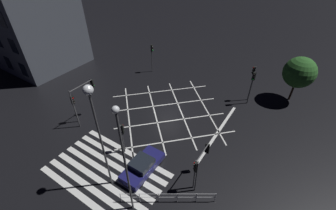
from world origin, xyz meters
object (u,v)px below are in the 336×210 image
at_px(traffic_light_sw_cross, 84,94).
at_px(traffic_light_nw_main, 152,53).
at_px(waiting_car, 143,166).
at_px(traffic_light_sw_main, 74,104).
at_px(street_lamp_east, 124,155).
at_px(traffic_light_ne_main, 253,77).
at_px(street_tree_near, 299,72).
at_px(traffic_light_median_south, 123,133).
at_px(traffic_light_ne_cross, 252,82).
at_px(street_lamp_west, 95,115).
at_px(traffic_light_se_cross, 203,157).
at_px(traffic_light_se_main, 196,171).

distance_m(traffic_light_sw_cross, traffic_light_nw_main, 12.53).
distance_m(traffic_light_nw_main, waiting_car, 17.80).
distance_m(traffic_light_sw_main, street_lamp_east, 12.46).
height_order(traffic_light_ne_main, street_tree_near, street_tree_near).
xyz_separation_m(traffic_light_nw_main, traffic_light_median_south, (6.95, -13.90, -0.66)).
relative_size(traffic_light_median_south, traffic_light_ne_cross, 0.77).
xyz_separation_m(traffic_light_sw_cross, traffic_light_sw_main, (-0.65, -1.02, -0.90)).
distance_m(traffic_light_sw_cross, street_lamp_west, 9.75).
relative_size(traffic_light_nw_main, street_tree_near, 0.76).
height_order(traffic_light_median_south, traffic_light_ne_cross, traffic_light_ne_cross).
xyz_separation_m(traffic_light_nw_main, traffic_light_sw_main, (-0.04, -13.52, -0.55)).
distance_m(traffic_light_sw_cross, street_tree_near, 23.87).
xyz_separation_m(street_lamp_west, waiting_car, (1.40, 2.37, -6.60)).
relative_size(traffic_light_nw_main, traffic_light_ne_cross, 0.99).
distance_m(traffic_light_se_cross, traffic_light_ne_cross, 12.36).
xyz_separation_m(traffic_light_nw_main, street_lamp_west, (8.30, -17.10, 4.20)).
bearing_deg(street_tree_near, traffic_light_ne_cross, -137.89).
height_order(traffic_light_sw_main, waiting_car, traffic_light_sw_main).
height_order(traffic_light_ne_cross, street_lamp_west, street_lamp_west).
xyz_separation_m(traffic_light_nw_main, street_lamp_east, (11.14, -17.79, 2.90)).
relative_size(traffic_light_se_cross, traffic_light_median_south, 1.01).
xyz_separation_m(traffic_light_se_cross, traffic_light_ne_main, (-0.13, 13.17, 0.80)).
bearing_deg(traffic_light_sw_cross, traffic_light_se_cross, -90.34).
height_order(traffic_light_se_cross, traffic_light_ne_main, traffic_light_ne_main).
bearing_deg(traffic_light_median_south, street_lamp_west, -157.15).
relative_size(traffic_light_se_cross, waiting_car, 0.80).
height_order(traffic_light_sw_cross, street_tree_near, street_tree_near).
height_order(traffic_light_ne_main, traffic_light_ne_cross, traffic_light_ne_main).
relative_size(traffic_light_ne_main, waiting_car, 1.09).
height_order(traffic_light_nw_main, traffic_light_ne_cross, traffic_light_ne_cross).
bearing_deg(street_lamp_east, traffic_light_nw_main, 122.07).
height_order(traffic_light_sw_main, traffic_light_ne_cross, traffic_light_ne_cross).
height_order(traffic_light_sw_cross, traffic_light_ne_cross, traffic_light_sw_cross).
relative_size(traffic_light_sw_cross, traffic_light_median_south, 1.38).
relative_size(traffic_light_ne_cross, street_tree_near, 0.77).
bearing_deg(traffic_light_ne_main, traffic_light_sw_main, 45.19).
height_order(traffic_light_se_main, street_tree_near, street_tree_near).
height_order(traffic_light_se_main, street_lamp_west, street_lamp_west).
distance_m(traffic_light_ne_main, traffic_light_se_main, 14.60).
height_order(traffic_light_se_cross, street_lamp_east, street_lamp_east).
bearing_deg(waiting_car, traffic_light_se_main, -80.77).
distance_m(traffic_light_ne_cross, street_lamp_west, 18.35).
bearing_deg(traffic_light_sw_cross, street_lamp_east, -116.62).
xyz_separation_m(traffic_light_ne_main, traffic_light_median_south, (-7.03, -14.48, -0.87)).
relative_size(traffic_light_nw_main, traffic_light_sw_main, 1.23).
distance_m(traffic_light_se_cross, traffic_light_ne_main, 13.20).
bearing_deg(traffic_light_median_south, street_lamp_east, -132.82).
bearing_deg(traffic_light_se_main, traffic_light_ne_cross, -89.95).
bearing_deg(street_tree_near, traffic_light_se_main, -103.23).
height_order(traffic_light_sw_cross, waiting_car, traffic_light_sw_cross).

